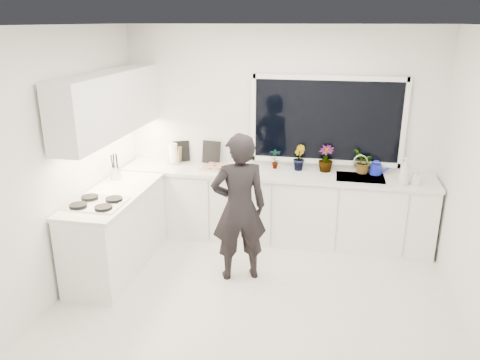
# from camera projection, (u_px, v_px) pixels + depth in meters

# --- Properties ---
(floor) EXTENTS (4.00, 3.50, 0.02)m
(floor) POSITION_uv_depth(u_px,v_px,m) (255.00, 299.00, 4.86)
(floor) COLOR beige
(floor) RESTS_ON ground
(wall_back) EXTENTS (4.00, 0.02, 2.70)m
(wall_back) POSITION_uv_depth(u_px,v_px,m) (279.00, 133.00, 6.06)
(wall_back) COLOR white
(wall_back) RESTS_ON ground
(wall_left) EXTENTS (0.02, 3.50, 2.70)m
(wall_left) POSITION_uv_depth(u_px,v_px,m) (64.00, 163.00, 4.80)
(wall_left) COLOR white
(wall_left) RESTS_ON ground
(ceiling) EXTENTS (4.00, 3.50, 0.02)m
(ceiling) POSITION_uv_depth(u_px,v_px,m) (258.00, 24.00, 3.99)
(ceiling) COLOR white
(ceiling) RESTS_ON wall_back
(window) EXTENTS (1.80, 0.02, 1.00)m
(window) POSITION_uv_depth(u_px,v_px,m) (327.00, 121.00, 5.85)
(window) COLOR black
(window) RESTS_ON wall_back
(base_cabinets_back) EXTENTS (3.92, 0.58, 0.88)m
(base_cabinets_back) POSITION_uv_depth(u_px,v_px,m) (274.00, 207.00, 6.06)
(base_cabinets_back) COLOR white
(base_cabinets_back) RESTS_ON floor
(base_cabinets_left) EXTENTS (0.58, 1.60, 0.88)m
(base_cabinets_left) POSITION_uv_depth(u_px,v_px,m) (117.00, 232.00, 5.35)
(base_cabinets_left) COLOR white
(base_cabinets_left) RESTS_ON floor
(countertop_back) EXTENTS (3.94, 0.62, 0.04)m
(countertop_back) POSITION_uv_depth(u_px,v_px,m) (275.00, 174.00, 5.91)
(countertop_back) COLOR silver
(countertop_back) RESTS_ON base_cabinets_back
(countertop_left) EXTENTS (0.62, 1.60, 0.04)m
(countertop_left) POSITION_uv_depth(u_px,v_px,m) (114.00, 194.00, 5.21)
(countertop_left) COLOR silver
(countertop_left) RESTS_ON base_cabinets_left
(upper_cabinets) EXTENTS (0.34, 2.10, 0.70)m
(upper_cabinets) POSITION_uv_depth(u_px,v_px,m) (110.00, 104.00, 5.25)
(upper_cabinets) COLOR white
(upper_cabinets) RESTS_ON wall_left
(sink) EXTENTS (0.58, 0.42, 0.14)m
(sink) POSITION_uv_depth(u_px,v_px,m) (360.00, 181.00, 5.73)
(sink) COLOR silver
(sink) RESTS_ON countertop_back
(faucet) EXTENTS (0.03, 0.03, 0.22)m
(faucet) POSITION_uv_depth(u_px,v_px,m) (360.00, 164.00, 5.86)
(faucet) COLOR silver
(faucet) RESTS_ON countertop_back
(stovetop) EXTENTS (0.56, 0.48, 0.03)m
(stovetop) POSITION_uv_depth(u_px,v_px,m) (96.00, 203.00, 4.87)
(stovetop) COLOR black
(stovetop) RESTS_ON countertop_left
(person) EXTENTS (0.71, 0.59, 1.66)m
(person) POSITION_uv_depth(u_px,v_px,m) (239.00, 208.00, 5.02)
(person) COLOR black
(person) RESTS_ON floor
(pizza_tray) EXTENTS (0.54, 0.43, 0.03)m
(pizza_tray) POSITION_uv_depth(u_px,v_px,m) (221.00, 168.00, 6.01)
(pizza_tray) COLOR #B4B4B8
(pizza_tray) RESTS_ON countertop_back
(pizza) EXTENTS (0.49, 0.38, 0.01)m
(pizza) POSITION_uv_depth(u_px,v_px,m) (221.00, 167.00, 6.00)
(pizza) COLOR red
(pizza) RESTS_ON pizza_tray
(watering_can) EXTENTS (0.18, 0.18, 0.13)m
(watering_can) POSITION_uv_depth(u_px,v_px,m) (376.00, 169.00, 5.81)
(watering_can) COLOR #1321B5
(watering_can) RESTS_ON countertop_back
(paper_towel_roll) EXTENTS (0.12, 0.12, 0.26)m
(paper_towel_roll) POSITION_uv_depth(u_px,v_px,m) (173.00, 154.00, 6.22)
(paper_towel_roll) COLOR white
(paper_towel_roll) RESTS_ON countertop_back
(knife_block) EXTENTS (0.13, 0.11, 0.22)m
(knife_block) POSITION_uv_depth(u_px,v_px,m) (176.00, 155.00, 6.26)
(knife_block) COLOR #8B5E40
(knife_block) RESTS_ON countertop_back
(utensil_crock) EXTENTS (0.15, 0.15, 0.16)m
(utensil_crock) POSITION_uv_depth(u_px,v_px,m) (116.00, 173.00, 5.62)
(utensil_crock) COLOR #BBBCC0
(utensil_crock) RESTS_ON countertop_left
(picture_frame_large) EXTENTS (0.21, 0.11, 0.28)m
(picture_frame_large) POSITION_uv_depth(u_px,v_px,m) (181.00, 151.00, 6.33)
(picture_frame_large) COLOR black
(picture_frame_large) RESTS_ON countertop_back
(picture_frame_small) EXTENTS (0.25, 0.05, 0.30)m
(picture_frame_small) POSITION_uv_depth(u_px,v_px,m) (211.00, 152.00, 6.25)
(picture_frame_small) COLOR black
(picture_frame_small) RESTS_ON countertop_back
(herb_plants) EXTENTS (1.30, 0.28, 0.34)m
(herb_plants) POSITION_uv_depth(u_px,v_px,m) (333.00, 160.00, 5.87)
(herb_plants) COLOR #26662D
(herb_plants) RESTS_ON countertop_back
(soap_bottles) EXTENTS (0.26, 0.17, 0.32)m
(soap_bottles) POSITION_uv_depth(u_px,v_px,m) (407.00, 172.00, 5.43)
(soap_bottles) COLOR #D8BF66
(soap_bottles) RESTS_ON countertop_back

